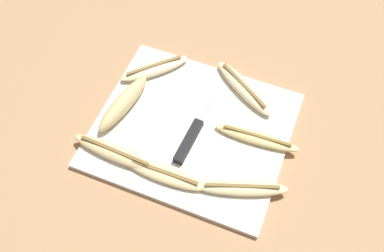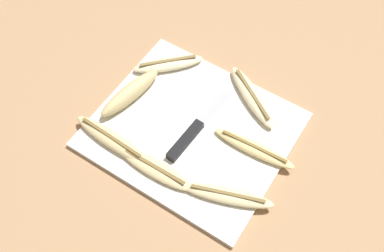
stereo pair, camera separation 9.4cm
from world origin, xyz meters
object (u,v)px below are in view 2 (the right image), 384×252
banana_soft_right (228,195)px  banana_ripe_center (155,169)px  banana_mellow_near (112,140)px  banana_cream_curved (252,97)px  knife (190,135)px  banana_spotted_left (130,93)px  banana_golden_short (254,148)px  banana_pale_long (168,64)px

banana_soft_right → banana_ripe_center: (-0.15, -0.03, -0.00)m
banana_mellow_near → banana_cream_curved: 0.32m
knife → banana_spotted_left: bearing=179.0°
banana_mellow_near → banana_golden_short: 0.29m
banana_spotted_left → banana_ripe_center: 0.19m
banana_mellow_near → knife: bearing=37.4°
knife → banana_cream_curved: size_ratio=1.28×
knife → banana_ripe_center: 0.10m
banana_mellow_near → banana_pale_long: same height
banana_spotted_left → knife: bearing=-4.3°
banana_soft_right → banana_golden_short: bearing=93.4°
banana_golden_short → banana_ripe_center: bearing=-134.5°
banana_spotted_left → banana_pale_long: bearing=80.4°
banana_golden_short → banana_cream_curved: bearing=120.6°
banana_pale_long → banana_golden_short: banana_pale_long is taller
banana_ripe_center → banana_spotted_left: bearing=141.9°
knife → banana_cream_curved: banana_cream_curved is taller
knife → banana_soft_right: size_ratio=1.21×
banana_ripe_center → banana_soft_right: bearing=10.5°
knife → banana_soft_right: 0.15m
banana_golden_short → banana_spotted_left: banana_spotted_left is taller
banana_soft_right → banana_ripe_center: 0.15m
banana_pale_long → banana_ripe_center: 0.27m
banana_spotted_left → banana_cream_curved: bearing=31.9°
banana_pale_long → banana_spotted_left: 0.12m
banana_soft_right → banana_golden_short: (-0.01, 0.12, -0.00)m
banana_golden_short → banana_pale_long: bearing=162.2°
banana_mellow_near → banana_spotted_left: 0.12m
banana_cream_curved → banana_spotted_left: (-0.23, -0.14, 0.01)m
banana_cream_curved → banana_pale_long: bearing=-173.7°
banana_pale_long → banana_golden_short: bearing=-17.8°
banana_golden_short → banana_spotted_left: (-0.29, -0.03, 0.01)m
banana_cream_curved → banana_spotted_left: banana_spotted_left is taller
knife → banana_pale_long: 0.19m
banana_mellow_near → banana_spotted_left: bearing=107.7°
banana_golden_short → knife: bearing=-161.5°
banana_pale_long → banana_ripe_center: (0.13, -0.23, -0.00)m
banana_soft_right → banana_mellow_near: (-0.26, -0.02, 0.00)m
banana_mellow_near → banana_pale_long: (-0.02, 0.23, 0.00)m
knife → banana_cream_curved: 0.16m
banana_mellow_near → banana_cream_curved: (0.19, 0.25, 0.00)m
banana_soft_right → banana_mellow_near: size_ratio=0.94×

